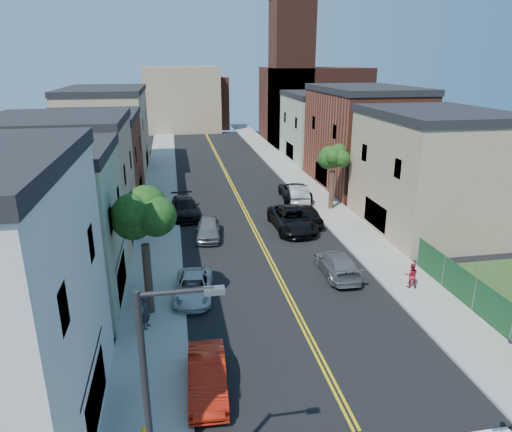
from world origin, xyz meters
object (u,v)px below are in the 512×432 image
black_car_left (185,208)px  pedestrian_right (411,275)px  pedestrian_left (146,312)px  dark_car_right_far (295,191)px  grey_car_left (209,229)px  silver_car_right (297,193)px  white_pickup (193,287)px  red_sedan (207,376)px  black_car_right (305,214)px  black_suv_lane (292,219)px  grey_car_right (337,264)px

black_car_left → pedestrian_right: size_ratio=3.53×
pedestrian_left → pedestrian_right: (15.51, 1.71, -0.14)m
dark_car_right_far → grey_car_left: bearing=49.2°
silver_car_right → pedestrian_left: size_ratio=2.82×
black_car_left → silver_car_right: silver_car_right is taller
silver_car_right → pedestrian_right: pedestrian_right is taller
white_pickup → red_sedan: bearing=-82.3°
black_car_right → silver_car_right: bearing=-100.2°
red_sedan → dark_car_right_far: bearing=70.7°
pedestrian_right → white_pickup: bearing=13.4°
black_suv_lane → pedestrian_left: (-11.03, -13.09, 0.19)m
grey_car_right → black_suv_lane: size_ratio=0.79×
black_car_left → pedestrian_left: size_ratio=3.00×
black_suv_lane → pedestrian_right: (4.49, -11.38, 0.06)m
black_car_left → silver_car_right: 11.29m
black_car_left → pedestrian_left: (-2.53, -18.01, 0.27)m
white_pickup → grey_car_right: 9.40m
red_sedan → grey_car_right: red_sedan is taller
grey_car_right → pedestrian_left: 12.63m
red_sedan → dark_car_right_far: (10.83, 26.83, 0.07)m
dark_car_right_far → black_suv_lane: 8.91m
pedestrian_left → pedestrian_right: pedestrian_left is taller
black_suv_lane → pedestrian_right: black_suv_lane is taller
white_pickup → silver_car_right: silver_car_right is taller
white_pickup → pedestrian_left: 3.99m
grey_car_left → silver_car_right: size_ratio=0.85×
dark_car_right_far → pedestrian_right: bearing=100.2°
black_car_right → silver_car_right: silver_car_right is taller
black_suv_lane → pedestrian_right: size_ratio=4.02×
black_car_right → red_sedan: bearing=62.1°
white_pickup → pedestrian_right: (12.99, -1.35, 0.29)m
white_pickup → grey_car_left: grey_car_left is taller
white_pickup → black_car_right: bearing=54.8°
grey_car_right → black_suv_lane: black_suv_lane is taller
red_sedan → black_car_left: black_car_left is taller
grey_car_left → black_car_right: black_car_right is taller
white_pickup → grey_car_left: size_ratio=1.05×
red_sedan → pedestrian_right: size_ratio=2.84×
black_car_left → dark_car_right_far: bearing=14.5°
pedestrian_left → white_pickup: bearing=-19.4°
grey_car_right → pedestrian_left: bearing=22.2°
grey_car_left → black_suv_lane: 6.86m
dark_car_right_far → pedestrian_right: pedestrian_right is taller
grey_car_right → silver_car_right: silver_car_right is taller
dark_car_right_far → black_suv_lane: bearing=78.2°
grey_car_left → black_car_left: (-1.68, 5.61, 0.06)m
grey_car_left → silver_car_right: bearing=47.4°
black_car_left → black_car_right: bearing=-24.3°
black_car_right → pedestrian_right: bearing=102.2°
black_car_right → grey_car_left: bearing=11.5°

